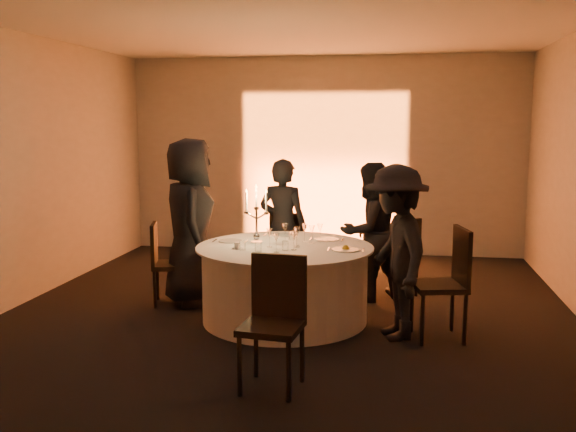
% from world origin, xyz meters
% --- Properties ---
extents(floor, '(7.00, 7.00, 0.00)m').
position_xyz_m(floor, '(0.00, 0.00, 0.00)').
color(floor, black).
rests_on(floor, ground).
extents(ceiling, '(7.00, 7.00, 0.00)m').
position_xyz_m(ceiling, '(0.00, 0.00, 3.00)').
color(ceiling, silver).
rests_on(ceiling, wall_back).
extents(wall_back, '(7.00, 0.00, 7.00)m').
position_xyz_m(wall_back, '(0.00, 3.50, 1.50)').
color(wall_back, '#A29D96').
rests_on(wall_back, floor).
extents(wall_front, '(7.00, 0.00, 7.00)m').
position_xyz_m(wall_front, '(0.00, -3.50, 1.50)').
color(wall_front, '#A29D96').
rests_on(wall_front, floor).
extents(wall_left, '(0.00, 7.00, 7.00)m').
position_xyz_m(wall_left, '(-3.00, 0.00, 1.50)').
color(wall_left, '#A29D96').
rests_on(wall_left, floor).
extents(uplighter_fixture, '(0.25, 0.12, 0.10)m').
position_xyz_m(uplighter_fixture, '(0.00, 3.20, 0.05)').
color(uplighter_fixture, black).
rests_on(uplighter_fixture, floor).
extents(banquet_table, '(1.80, 1.80, 0.77)m').
position_xyz_m(banquet_table, '(0.00, 0.00, 0.38)').
color(banquet_table, black).
rests_on(banquet_table, floor).
extents(chair_left, '(0.49, 0.49, 0.91)m').
position_xyz_m(chair_left, '(-1.42, 0.36, 0.51)').
color(chair_left, black).
rests_on(chair_left, floor).
extents(chair_back_left, '(0.45, 0.45, 0.93)m').
position_xyz_m(chair_back_left, '(-0.20, 1.39, 0.52)').
color(chair_back_left, black).
rests_on(chair_back_left, floor).
extents(chair_back_right, '(0.57, 0.57, 0.92)m').
position_xyz_m(chair_back_right, '(1.17, 1.08, 0.52)').
color(chair_back_right, black).
rests_on(chair_back_right, floor).
extents(chair_right, '(0.55, 0.55, 1.05)m').
position_xyz_m(chair_right, '(1.60, -0.31, 0.60)').
color(chair_right, black).
rests_on(chair_right, floor).
extents(chair_front, '(0.49, 0.49, 1.01)m').
position_xyz_m(chair_front, '(0.21, -1.63, 0.57)').
color(chair_front, black).
rests_on(chair_front, floor).
extents(guest_left, '(0.87, 1.05, 1.84)m').
position_xyz_m(guest_left, '(-1.14, 0.43, 0.92)').
color(guest_left, black).
rests_on(guest_left, floor).
extents(guest_back_left, '(0.64, 0.49, 1.60)m').
position_xyz_m(guest_back_left, '(-0.20, 1.04, 0.80)').
color(guest_back_left, black).
rests_on(guest_back_left, floor).
extents(guest_back_right, '(0.97, 0.95, 1.57)m').
position_xyz_m(guest_back_right, '(0.81, 0.91, 0.79)').
color(guest_back_right, black).
rests_on(guest_back_right, floor).
extents(guest_right, '(0.90, 1.19, 1.64)m').
position_xyz_m(guest_right, '(1.11, -0.36, 0.82)').
color(guest_right, black).
rests_on(guest_right, floor).
extents(plate_left, '(0.36, 0.25, 0.01)m').
position_xyz_m(plate_left, '(-0.61, 0.15, 0.78)').
color(plate_left, white).
rests_on(plate_left, banquet_table).
extents(plate_back_left, '(0.35, 0.26, 0.01)m').
position_xyz_m(plate_back_left, '(-0.15, 0.58, 0.78)').
color(plate_back_left, white).
rests_on(plate_back_left, banquet_table).
extents(plate_back_right, '(0.35, 0.26, 0.01)m').
position_xyz_m(plate_back_right, '(0.38, 0.42, 0.78)').
color(plate_back_right, white).
rests_on(plate_back_right, banquet_table).
extents(plate_right, '(0.36, 0.28, 0.08)m').
position_xyz_m(plate_right, '(0.63, -0.11, 0.79)').
color(plate_right, white).
rests_on(plate_right, banquet_table).
extents(plate_front, '(0.36, 0.26, 0.01)m').
position_xyz_m(plate_front, '(0.07, -0.57, 0.78)').
color(plate_front, white).
rests_on(plate_front, banquet_table).
extents(coffee_cup, '(0.11, 0.11, 0.07)m').
position_xyz_m(coffee_cup, '(-0.44, -0.20, 0.80)').
color(coffee_cup, white).
rests_on(coffee_cup, banquet_table).
extents(candelabra, '(0.26, 0.12, 0.62)m').
position_xyz_m(candelabra, '(-0.32, 0.12, 0.98)').
color(candelabra, silver).
rests_on(candelabra, banquet_table).
extents(wine_glass_a, '(0.07, 0.07, 0.19)m').
position_xyz_m(wine_glass_a, '(0.32, 0.30, 0.91)').
color(wine_glass_a, white).
rests_on(wine_glass_a, banquet_table).
extents(wine_glass_b, '(0.07, 0.07, 0.19)m').
position_xyz_m(wine_glass_b, '(0.11, 0.04, 0.91)').
color(wine_glass_b, white).
rests_on(wine_glass_b, banquet_table).
extents(wine_glass_c, '(0.07, 0.07, 0.19)m').
position_xyz_m(wine_glass_c, '(-0.14, -0.08, 0.91)').
color(wine_glass_c, white).
rests_on(wine_glass_c, banquet_table).
extents(wine_glass_d, '(0.07, 0.07, 0.19)m').
position_xyz_m(wine_glass_d, '(0.17, 0.27, 0.91)').
color(wine_glass_d, white).
rests_on(wine_glass_d, banquet_table).
extents(wine_glass_e, '(0.07, 0.07, 0.19)m').
position_xyz_m(wine_glass_e, '(0.25, 0.18, 0.91)').
color(wine_glass_e, white).
rests_on(wine_glass_e, banquet_table).
extents(wine_glass_f, '(0.07, 0.07, 0.19)m').
position_xyz_m(wine_glass_f, '(0.12, -0.18, 0.91)').
color(wine_glass_f, white).
rests_on(wine_glass_f, banquet_table).
extents(wine_glass_g, '(0.07, 0.07, 0.19)m').
position_xyz_m(wine_glass_g, '(-0.04, 0.26, 0.91)').
color(wine_glass_g, white).
rests_on(wine_glass_g, banquet_table).
extents(wine_glass_h, '(0.07, 0.07, 0.19)m').
position_xyz_m(wine_glass_h, '(-0.02, -0.33, 0.91)').
color(wine_glass_h, white).
rests_on(wine_glass_h, banquet_table).
extents(wine_glass_i, '(0.07, 0.07, 0.19)m').
position_xyz_m(wine_glass_i, '(0.13, -0.04, 0.91)').
color(wine_glass_i, white).
rests_on(wine_glass_i, banquet_table).
extents(tumbler_a, '(0.07, 0.07, 0.09)m').
position_xyz_m(tumbler_a, '(0.04, -0.21, 0.82)').
color(tumbler_a, white).
rests_on(tumbler_a, banquet_table).
extents(tumbler_b, '(0.07, 0.07, 0.09)m').
position_xyz_m(tumbler_b, '(0.01, 0.35, 0.82)').
color(tumbler_b, white).
rests_on(tumbler_b, banquet_table).
extents(tumbler_c, '(0.07, 0.07, 0.09)m').
position_xyz_m(tumbler_c, '(-0.20, -0.32, 0.82)').
color(tumbler_c, white).
rests_on(tumbler_c, banquet_table).
extents(tumbler_d, '(0.07, 0.07, 0.09)m').
position_xyz_m(tumbler_d, '(-0.37, -0.27, 0.82)').
color(tumbler_d, white).
rests_on(tumbler_d, banquet_table).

